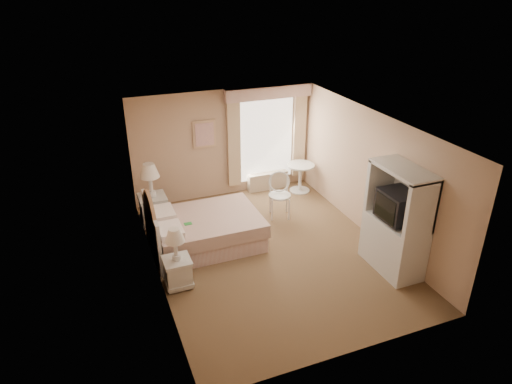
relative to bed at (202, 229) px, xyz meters
name	(u,v)px	position (x,y,z in m)	size (l,w,h in m)	color
room	(271,193)	(1.13, -0.73, 0.92)	(4.21, 5.51, 2.51)	brown
window	(268,136)	(2.18, 1.92, 1.01)	(2.05, 0.22, 2.51)	white
framed_art	(204,134)	(0.68, 1.98, 1.22)	(0.52, 0.04, 0.62)	tan
bed	(202,229)	(0.00, 0.00, 0.00)	(2.07, 1.56, 1.38)	tan
nightstand_near	(177,265)	(-0.71, -1.11, 0.08)	(0.45, 0.45, 1.08)	silver
nightstand_far	(153,202)	(-0.71, 1.16, 0.17)	(0.55, 0.55, 1.34)	silver
round_table	(300,173)	(2.85, 1.48, 0.13)	(0.65, 0.65, 0.69)	silver
cafe_chair	(279,191)	(1.89, 0.57, 0.24)	(0.59, 0.59, 0.98)	silver
armoire	(396,228)	(2.94, -1.97, 0.47)	(0.58, 1.16, 1.93)	silver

